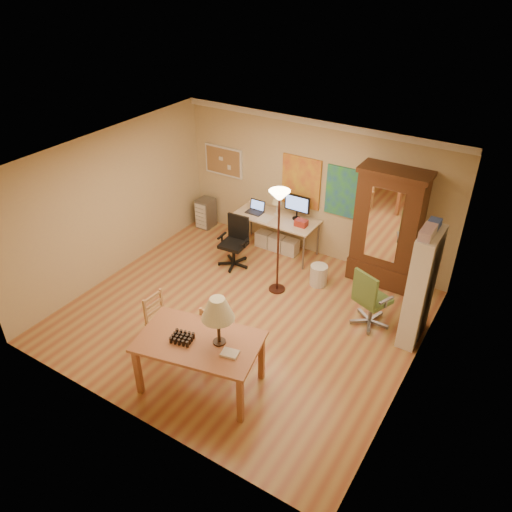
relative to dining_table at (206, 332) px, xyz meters
The scene contains 16 objects.
floor 1.87m from the dining_table, 106.59° to the left, with size 5.50×5.50×0.00m, color #A05B39.
crown_molding 4.35m from the dining_table, 96.53° to the left, with size 5.50×0.08×0.12m, color white.
corkboard 4.75m from the dining_table, 122.05° to the left, with size 0.90×0.04×0.62m, color #A8794F.
art_panel_left 4.09m from the dining_table, 100.01° to the left, with size 0.80×0.04×1.00m, color yellow.
art_panel_right 4.04m from the dining_table, 87.24° to the left, with size 0.75×0.04×0.95m, color #2868A1.
dining_table is the anchor object (origin of this frame).
ladder_chair_back 0.88m from the dining_table, 114.74° to the left, with size 0.54×0.52×0.92m.
ladder_chair_left 1.32m from the dining_table, 162.89° to the left, with size 0.40×0.42×0.86m.
torchiere_lamp 2.59m from the dining_table, 97.63° to the left, with size 0.35×0.35×1.94m.
computer_desk 3.86m from the dining_table, 105.21° to the left, with size 1.66×0.73×1.26m.
office_chair_black 3.23m from the dining_table, 117.46° to the left, with size 0.61×0.61×0.99m.
office_chair_green 2.91m from the dining_table, 60.24° to the left, with size 0.65×0.65×1.05m.
drawer_cart 4.76m from the dining_table, 127.25° to the left, with size 0.32×0.39×0.64m.
armoire 3.94m from the dining_table, 73.42° to the left, with size 1.19×0.56×2.18m.
bookshelf 3.28m from the dining_table, 50.44° to the left, with size 0.28×0.75×1.87m.
wastebin 3.15m from the dining_table, 85.91° to the left, with size 0.31×0.31×0.39m, color silver.
Camera 1 is at (3.66, -5.43, 5.28)m, focal length 35.00 mm.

